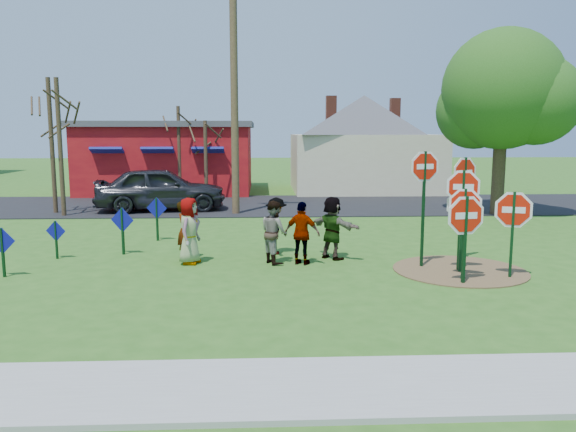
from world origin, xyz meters
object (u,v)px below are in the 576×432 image
at_px(leafy_tree, 506,96).
at_px(stop_sign_c, 463,197).
at_px(stop_sign_a, 465,213).
at_px(stop_sign_b, 424,179).
at_px(suv, 161,189).
at_px(person_a, 189,231).
at_px(person_b, 184,230).
at_px(stop_sign_d, 464,182).
at_px(utility_pole, 234,87).

bearing_deg(leafy_tree, stop_sign_c, -117.93).
bearing_deg(stop_sign_c, stop_sign_a, -95.23).
bearing_deg(leafy_tree, stop_sign_b, -123.16).
relative_size(stop_sign_b, suv, 0.56).
height_order(stop_sign_b, leafy_tree, leafy_tree).
bearing_deg(stop_sign_b, person_a, 160.83).
xyz_separation_m(person_a, suv, (-2.46, 9.79, 0.11)).
bearing_deg(person_b, stop_sign_d, -100.29).
bearing_deg(stop_sign_a, person_a, -172.23).
bearing_deg(stop_sign_d, utility_pole, 98.29).
relative_size(stop_sign_b, stop_sign_c, 1.16).
distance_m(stop_sign_d, person_a, 7.14).
bearing_deg(person_b, stop_sign_c, -110.09).
bearing_deg(stop_sign_d, stop_sign_c, -138.08).
distance_m(person_b, utility_pole, 9.36).
relative_size(stop_sign_a, stop_sign_c, 0.85).
bearing_deg(stop_sign_c, stop_sign_b, 152.48).
height_order(stop_sign_a, person_a, stop_sign_a).
height_order(stop_sign_c, leafy_tree, leafy_tree).
relative_size(stop_sign_b, leafy_tree, 0.41).
bearing_deg(suv, stop_sign_c, -148.92).
xyz_separation_m(person_b, leafy_tree, (11.70, 7.54, 3.98)).
height_order(stop_sign_c, person_a, stop_sign_c).
height_order(stop_sign_b, stop_sign_c, stop_sign_b).
xyz_separation_m(stop_sign_c, leafy_tree, (4.92, 9.28, 2.94)).
bearing_deg(person_a, leafy_tree, -40.37).
xyz_separation_m(stop_sign_b, stop_sign_d, (1.21, 0.58, -0.14)).
bearing_deg(utility_pole, stop_sign_d, -54.59).
xyz_separation_m(stop_sign_a, suv, (-8.87, 11.69, -0.57)).
xyz_separation_m(stop_sign_b, suv, (-8.28, 10.44, -1.25)).
xyz_separation_m(stop_sign_d, suv, (-9.49, 9.87, -1.11)).
distance_m(suv, leafy_tree, 14.58).
relative_size(stop_sign_b, utility_pole, 0.31).
relative_size(stop_sign_a, stop_sign_b, 0.74).
distance_m(person_b, suv, 9.55).
relative_size(stop_sign_a, suv, 0.41).
distance_m(stop_sign_a, stop_sign_d, 2.00).
bearing_deg(stop_sign_a, stop_sign_d, 95.46).
height_order(stop_sign_c, person_b, stop_sign_c).
bearing_deg(leafy_tree, person_a, -145.04).
bearing_deg(utility_pole, stop_sign_a, -62.06).
distance_m(stop_sign_b, utility_pole, 11.05).
xyz_separation_m(stop_sign_d, utility_pole, (-6.26, 8.81, 3.06)).
bearing_deg(stop_sign_b, suv, 115.65).
xyz_separation_m(stop_sign_c, suv, (-9.04, 11.03, -0.85)).
height_order(stop_sign_b, person_b, stop_sign_b).
distance_m(person_a, utility_pole, 9.75).
xyz_separation_m(stop_sign_c, stop_sign_d, (0.44, 1.16, 0.25)).
relative_size(stop_sign_a, person_b, 1.44).
bearing_deg(stop_sign_c, stop_sign_d, 78.78).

